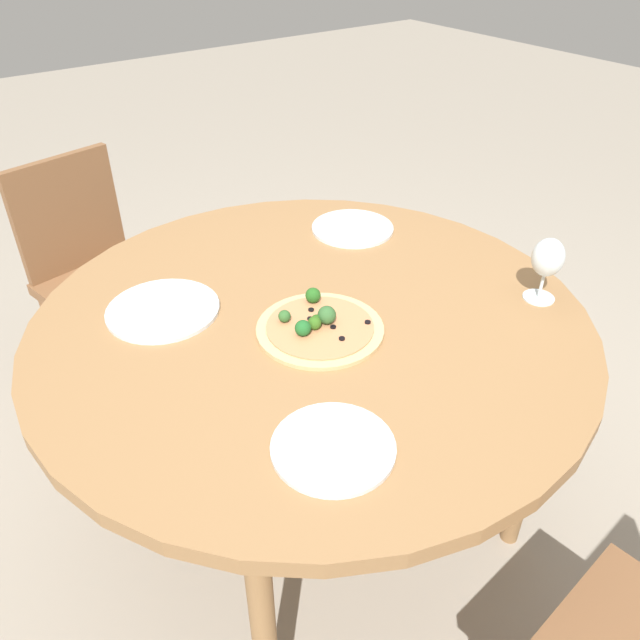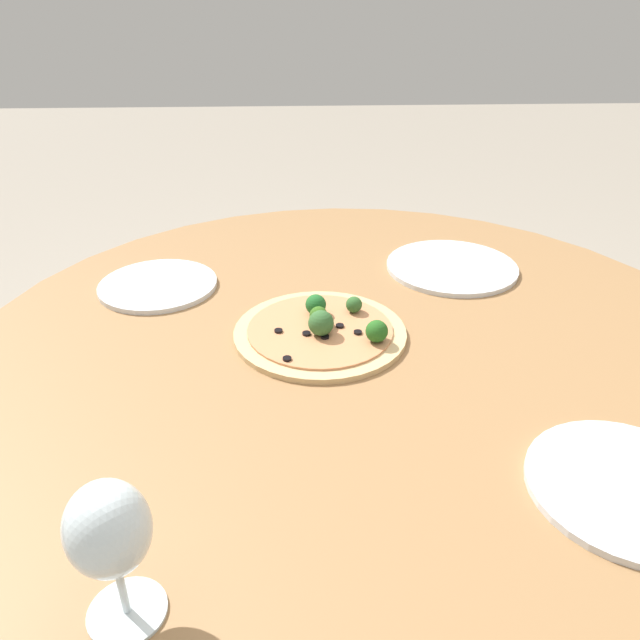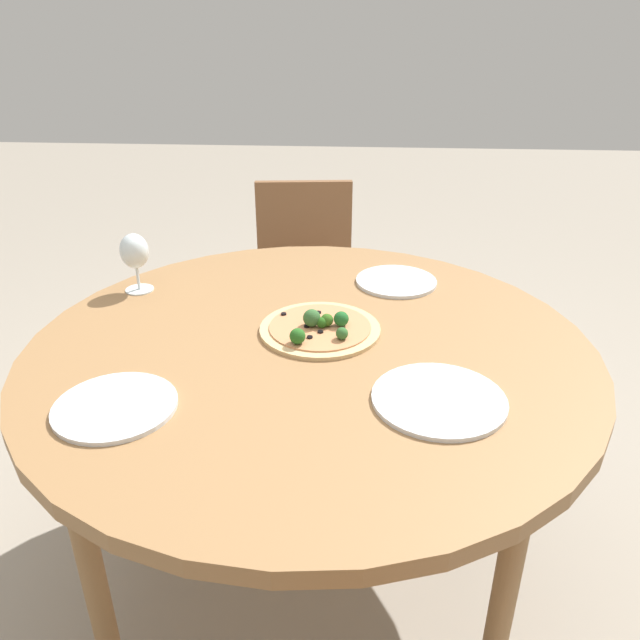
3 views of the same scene
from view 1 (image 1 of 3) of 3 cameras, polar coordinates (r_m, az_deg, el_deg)
The scene contains 8 objects.
ground_plane at distance 1.99m, azimuth -0.63°, elevation -17.11°, with size 12.00×12.00×0.00m, color gray.
dining_table at distance 1.51m, azimuth -0.79°, elevation -1.22°, with size 1.33×1.33×0.73m.
chair_2 at distance 2.35m, azimuth -19.74°, elevation 4.36°, with size 0.47×0.47×0.83m.
pizza at distance 1.43m, azimuth -0.12°, elevation -0.54°, with size 0.29×0.29×0.06m.
wine_glass at distance 1.58m, azimuth 20.10°, elevation 5.25°, with size 0.08×0.08×0.16m.
plate_near at distance 1.54m, azimuth -14.16°, elevation 0.92°, with size 0.27×0.27×0.01m.
plate_far at distance 1.87m, azimuth 2.99°, elevation 8.38°, with size 0.24×0.24×0.01m.
plate_side at distance 1.15m, azimuth 1.21°, elevation -11.56°, with size 0.23×0.23×0.01m.
Camera 1 is at (-0.70, -1.00, 1.57)m, focal length 35.00 mm.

